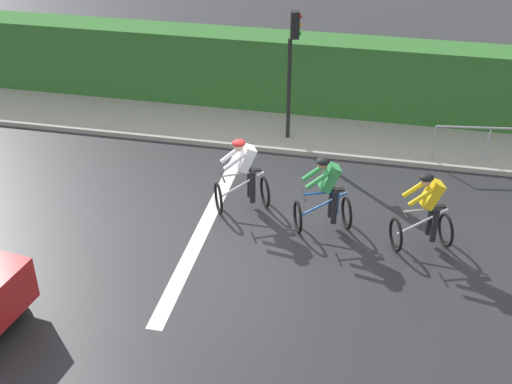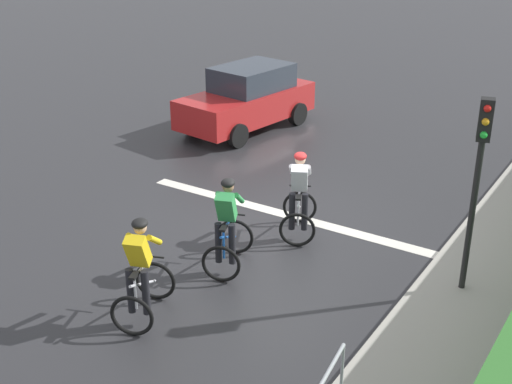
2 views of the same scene
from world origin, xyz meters
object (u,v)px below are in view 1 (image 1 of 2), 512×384
cyclist_second (325,196)px  cyclist_lead (426,213)px  traffic_light_near_crossing (292,58)px  cyclist_mid (244,176)px

cyclist_second → cyclist_lead: bearing=83.7°
cyclist_second → traffic_light_near_crossing: (-3.73, -1.33, 1.43)m
cyclist_mid → traffic_light_near_crossing: traffic_light_near_crossing is taller
cyclist_mid → traffic_light_near_crossing: 3.64m
cyclist_lead → traffic_light_near_crossing: bearing=-140.1°
cyclist_lead → traffic_light_near_crossing: (-3.94, -3.30, 1.43)m
cyclist_second → cyclist_mid: (-0.41, -1.78, 0.00)m
cyclist_second → cyclist_mid: 1.82m
cyclist_second → cyclist_mid: size_ratio=1.00×
cyclist_mid → cyclist_second: bearing=76.9°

